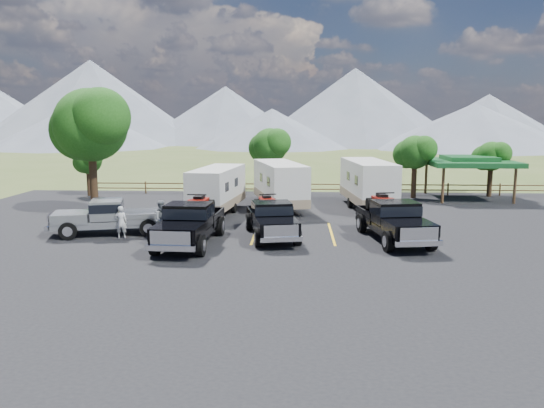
{
  "coord_description": "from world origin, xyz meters",
  "views": [
    {
      "loc": [
        0.17,
        -23.23,
        5.99
      ],
      "look_at": [
        -1.12,
        3.91,
        1.6
      ],
      "focal_mm": 35.0,
      "sensor_mm": 36.0,
      "label": 1
    }
  ],
  "objects_px": {
    "pavilion": "(469,162)",
    "trailer_right": "(368,184)",
    "trailer_center": "(280,185)",
    "rig_right": "(393,219)",
    "tree_big_nw": "(90,125)",
    "person_a": "(121,222)",
    "pickup_silver": "(111,216)",
    "rig_center": "(271,218)",
    "rig_left": "(191,222)",
    "person_b": "(163,220)",
    "trailer_left": "(217,190)"
  },
  "relations": [
    {
      "from": "tree_big_nw",
      "to": "rig_left",
      "type": "bearing_deg",
      "value": -44.95
    },
    {
      "from": "rig_center",
      "to": "trailer_right",
      "type": "distance_m",
      "value": 10.78
    },
    {
      "from": "rig_left",
      "to": "rig_right",
      "type": "distance_m",
      "value": 9.9
    },
    {
      "from": "pavilion",
      "to": "rig_left",
      "type": "xyz_separation_m",
      "value": [
        -17.9,
        -15.61,
        -1.67
      ]
    },
    {
      "from": "rig_right",
      "to": "trailer_right",
      "type": "height_order",
      "value": "trailer_right"
    },
    {
      "from": "trailer_center",
      "to": "person_b",
      "type": "distance_m",
      "value": 10.88
    },
    {
      "from": "rig_right",
      "to": "tree_big_nw",
      "type": "bearing_deg",
      "value": 150.48
    },
    {
      "from": "rig_center",
      "to": "trailer_left",
      "type": "relative_size",
      "value": 0.76
    },
    {
      "from": "rig_center",
      "to": "pickup_silver",
      "type": "distance_m",
      "value": 8.36
    },
    {
      "from": "tree_big_nw",
      "to": "pavilion",
      "type": "height_order",
      "value": "tree_big_nw"
    },
    {
      "from": "rig_right",
      "to": "pickup_silver",
      "type": "bearing_deg",
      "value": 167.83
    },
    {
      "from": "rig_right",
      "to": "person_b",
      "type": "height_order",
      "value": "rig_right"
    },
    {
      "from": "rig_center",
      "to": "trailer_center",
      "type": "distance_m",
      "value": 8.63
    },
    {
      "from": "tree_big_nw",
      "to": "rig_right",
      "type": "height_order",
      "value": "tree_big_nw"
    },
    {
      "from": "trailer_center",
      "to": "person_a",
      "type": "bearing_deg",
      "value": -144.37
    },
    {
      "from": "rig_left",
      "to": "trailer_center",
      "type": "distance_m",
      "value": 11.07
    },
    {
      "from": "tree_big_nw",
      "to": "trailer_center",
      "type": "distance_m",
      "value": 12.53
    },
    {
      "from": "person_a",
      "to": "pavilion",
      "type": "bearing_deg",
      "value": -154.73
    },
    {
      "from": "tree_big_nw",
      "to": "pickup_silver",
      "type": "distance_m",
      "value": 7.94
    },
    {
      "from": "tree_big_nw",
      "to": "trailer_center",
      "type": "height_order",
      "value": "tree_big_nw"
    },
    {
      "from": "rig_left",
      "to": "rig_center",
      "type": "distance_m",
      "value": 4.15
    },
    {
      "from": "person_b",
      "to": "trailer_right",
      "type": "bearing_deg",
      "value": 6.45
    },
    {
      "from": "pickup_silver",
      "to": "person_a",
      "type": "xyz_separation_m",
      "value": [
        0.83,
        -0.84,
        -0.13
      ]
    },
    {
      "from": "trailer_right",
      "to": "tree_big_nw",
      "type": "bearing_deg",
      "value": -176.13
    },
    {
      "from": "tree_big_nw",
      "to": "rig_left",
      "type": "distance_m",
      "value": 11.7
    },
    {
      "from": "rig_right",
      "to": "person_a",
      "type": "height_order",
      "value": "rig_right"
    },
    {
      "from": "pavilion",
      "to": "trailer_right",
      "type": "distance_m",
      "value": 9.58
    },
    {
      "from": "pavilion",
      "to": "trailer_center",
      "type": "distance_m",
      "value": 14.97
    },
    {
      "from": "pavilion",
      "to": "rig_left",
      "type": "height_order",
      "value": "pavilion"
    },
    {
      "from": "pavilion",
      "to": "person_b",
      "type": "xyz_separation_m",
      "value": [
        -19.51,
        -14.62,
        -1.77
      ]
    },
    {
      "from": "pavilion",
      "to": "trailer_center",
      "type": "xyz_separation_m",
      "value": [
        -13.96,
        -5.28,
        -1.14
      ]
    },
    {
      "from": "trailer_left",
      "to": "rig_center",
      "type": "bearing_deg",
      "value": -53.55
    },
    {
      "from": "tree_big_nw",
      "to": "rig_center",
      "type": "relative_size",
      "value": 1.23
    },
    {
      "from": "tree_big_nw",
      "to": "person_b",
      "type": "relative_size",
      "value": 4.03
    },
    {
      "from": "person_a",
      "to": "trailer_left",
      "type": "bearing_deg",
      "value": -126.24
    },
    {
      "from": "tree_big_nw",
      "to": "person_a",
      "type": "bearing_deg",
      "value": -59.21
    },
    {
      "from": "trailer_left",
      "to": "pickup_silver",
      "type": "distance_m",
      "value": 7.91
    },
    {
      "from": "pavilion",
      "to": "trailer_right",
      "type": "xyz_separation_m",
      "value": [
        -8.12,
        -4.96,
        -1.08
      ]
    },
    {
      "from": "pickup_silver",
      "to": "rig_right",
      "type": "bearing_deg",
      "value": 72.69
    },
    {
      "from": "pavilion",
      "to": "person_a",
      "type": "distance_m",
      "value": 26.14
    },
    {
      "from": "rig_left",
      "to": "trailer_left",
      "type": "xyz_separation_m",
      "value": [
        0.04,
        8.33,
        0.44
      ]
    },
    {
      "from": "rig_right",
      "to": "person_a",
      "type": "relative_size",
      "value": 4.21
    },
    {
      "from": "trailer_left",
      "to": "trailer_right",
      "type": "xyz_separation_m",
      "value": [
        9.74,
        2.31,
        0.15
      ]
    },
    {
      "from": "person_a",
      "to": "rig_right",
      "type": "bearing_deg",
      "value": 172.13
    },
    {
      "from": "rig_right",
      "to": "trailer_right",
      "type": "bearing_deg",
      "value": 80.75
    },
    {
      "from": "pickup_silver",
      "to": "person_b",
      "type": "xyz_separation_m",
      "value": [
        2.98,
        -0.95,
        0.03
      ]
    },
    {
      "from": "pavilion",
      "to": "rig_right",
      "type": "height_order",
      "value": "pavilion"
    },
    {
      "from": "rig_center",
      "to": "trailer_right",
      "type": "xyz_separation_m",
      "value": [
        6.01,
        8.92,
        0.68
      ]
    },
    {
      "from": "tree_big_nw",
      "to": "pavilion",
      "type": "xyz_separation_m",
      "value": [
        25.55,
        7.97,
        -2.81
      ]
    },
    {
      "from": "pavilion",
      "to": "rig_right",
      "type": "distance_m",
      "value": 16.55
    }
  ]
}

